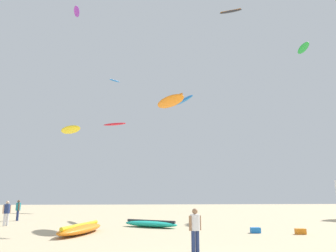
{
  "coord_description": "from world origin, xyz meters",
  "views": [
    {
      "loc": [
        -2.22,
        -10.29,
        2.34
      ],
      "look_at": [
        0.0,
        19.66,
        8.65
      ],
      "focal_mm": 34.3,
      "sensor_mm": 36.0,
      "label": 1
    }
  ],
  "objects_px": {
    "person_foreground": "(195,226)",
    "person_left": "(7,211)",
    "gear_bag": "(300,231)",
    "kite_aloft_6": "(231,11)",
    "kite_aloft_0": "(115,81)",
    "kite_aloft_8": "(115,124)",
    "kite_aloft_9": "(170,101)",
    "cooler_box": "(255,230)",
    "kite_aloft_4": "(303,48)",
    "kite_aloft_7": "(184,100)",
    "kite_aloft_1": "(77,12)",
    "person_midground": "(18,209)",
    "kite_aloft_2": "(70,130)",
    "kite_grounded_mid": "(151,224)",
    "kite_grounded_near": "(81,229)"
  },
  "relations": [
    {
      "from": "person_midground",
      "to": "kite_aloft_6",
      "type": "xyz_separation_m",
      "value": [
        19.94,
        0.68,
        20.38
      ]
    },
    {
      "from": "person_midground",
      "to": "person_left",
      "type": "distance_m",
      "value": 4.69
    },
    {
      "from": "kite_aloft_6",
      "to": "kite_aloft_8",
      "type": "bearing_deg",
      "value": 129.24
    },
    {
      "from": "person_left",
      "to": "kite_aloft_9",
      "type": "relative_size",
      "value": 0.43
    },
    {
      "from": "kite_grounded_mid",
      "to": "kite_aloft_6",
      "type": "relative_size",
      "value": 1.7
    },
    {
      "from": "kite_aloft_4",
      "to": "kite_aloft_8",
      "type": "height_order",
      "value": "kite_aloft_4"
    },
    {
      "from": "kite_aloft_4",
      "to": "kite_aloft_8",
      "type": "relative_size",
      "value": 0.92
    },
    {
      "from": "kite_aloft_7",
      "to": "kite_aloft_9",
      "type": "xyz_separation_m",
      "value": [
        -2.15,
        -7.81,
        -2.44
      ]
    },
    {
      "from": "kite_aloft_6",
      "to": "kite_aloft_8",
      "type": "xyz_separation_m",
      "value": [
        -13.48,
        16.5,
        -9.02
      ]
    },
    {
      "from": "kite_aloft_4",
      "to": "kite_aloft_6",
      "type": "distance_m",
      "value": 12.53
    },
    {
      "from": "kite_aloft_0",
      "to": "kite_aloft_4",
      "type": "relative_size",
      "value": 0.57
    },
    {
      "from": "cooler_box",
      "to": "kite_aloft_1",
      "type": "xyz_separation_m",
      "value": [
        -15.66,
        18.21,
        24.98
      ]
    },
    {
      "from": "kite_grounded_near",
      "to": "kite_aloft_9",
      "type": "height_order",
      "value": "kite_aloft_9"
    },
    {
      "from": "person_foreground",
      "to": "kite_aloft_8",
      "type": "distance_m",
      "value": 35.93
    },
    {
      "from": "person_left",
      "to": "kite_grounded_mid",
      "type": "distance_m",
      "value": 10.74
    },
    {
      "from": "person_midground",
      "to": "kite_grounded_mid",
      "type": "bearing_deg",
      "value": -61.45
    },
    {
      "from": "kite_aloft_9",
      "to": "cooler_box",
      "type": "bearing_deg",
      "value": -55.41
    },
    {
      "from": "cooler_box",
      "to": "kite_aloft_4",
      "type": "xyz_separation_m",
      "value": [
        13.23,
        16.75,
        20.26
      ]
    },
    {
      "from": "cooler_box",
      "to": "kite_aloft_6",
      "type": "xyz_separation_m",
      "value": [
        2.26,
        10.78,
        21.25
      ]
    },
    {
      "from": "person_foreground",
      "to": "kite_aloft_4",
      "type": "distance_m",
      "value": 34.93
    },
    {
      "from": "person_foreground",
      "to": "person_left",
      "type": "distance_m",
      "value": 16.84
    },
    {
      "from": "kite_grounded_mid",
      "to": "kite_aloft_4",
      "type": "relative_size",
      "value": 1.18
    },
    {
      "from": "person_midground",
      "to": "person_left",
      "type": "bearing_deg",
      "value": -111.4
    },
    {
      "from": "kite_aloft_7",
      "to": "kite_aloft_8",
      "type": "bearing_deg",
      "value": 124.42
    },
    {
      "from": "person_midground",
      "to": "gear_bag",
      "type": "relative_size",
      "value": 3.14
    },
    {
      "from": "kite_aloft_2",
      "to": "kite_aloft_8",
      "type": "bearing_deg",
      "value": 65.51
    },
    {
      "from": "cooler_box",
      "to": "kite_aloft_7",
      "type": "height_order",
      "value": "kite_aloft_7"
    },
    {
      "from": "person_left",
      "to": "cooler_box",
      "type": "distance_m",
      "value": 17.69
    },
    {
      "from": "person_foreground",
      "to": "kite_aloft_1",
      "type": "height_order",
      "value": "kite_aloft_1"
    },
    {
      "from": "person_left",
      "to": "kite_grounded_near",
      "type": "bearing_deg",
      "value": 14.25
    },
    {
      "from": "gear_bag",
      "to": "kite_aloft_6",
      "type": "bearing_deg",
      "value": 90.72
    },
    {
      "from": "kite_grounded_near",
      "to": "kite_aloft_8",
      "type": "xyz_separation_m",
      "value": [
        -0.82,
        27.04,
        12.1
      ]
    },
    {
      "from": "person_foreground",
      "to": "kite_grounded_near",
      "type": "distance_m",
      "value": 8.65
    },
    {
      "from": "person_midground",
      "to": "gear_bag",
      "type": "bearing_deg",
      "value": -60.88
    },
    {
      "from": "kite_aloft_4",
      "to": "kite_aloft_9",
      "type": "relative_size",
      "value": 0.86
    },
    {
      "from": "kite_aloft_6",
      "to": "kite_aloft_9",
      "type": "bearing_deg",
      "value": -149.12
    },
    {
      "from": "person_foreground",
      "to": "kite_aloft_6",
      "type": "distance_m",
      "value": 27.39
    },
    {
      "from": "kite_aloft_8",
      "to": "person_foreground",
      "type": "bearing_deg",
      "value": -78.83
    },
    {
      "from": "kite_aloft_7",
      "to": "kite_aloft_9",
      "type": "height_order",
      "value": "kite_aloft_7"
    },
    {
      "from": "person_midground",
      "to": "gear_bag",
      "type": "xyz_separation_m",
      "value": [
        20.09,
        -10.9,
        -0.87
      ]
    },
    {
      "from": "kite_aloft_8",
      "to": "kite_aloft_9",
      "type": "height_order",
      "value": "kite_aloft_8"
    },
    {
      "from": "kite_aloft_2",
      "to": "kite_aloft_7",
      "type": "bearing_deg",
      "value": -15.05
    },
    {
      "from": "kite_grounded_mid",
      "to": "cooler_box",
      "type": "bearing_deg",
      "value": -31.0
    },
    {
      "from": "person_midground",
      "to": "kite_aloft_7",
      "type": "height_order",
      "value": "kite_aloft_7"
    },
    {
      "from": "person_midground",
      "to": "gear_bag",
      "type": "distance_m",
      "value": 22.87
    },
    {
      "from": "person_foreground",
      "to": "kite_aloft_0",
      "type": "xyz_separation_m",
      "value": [
        -7.3,
        38.43,
        19.98
      ]
    },
    {
      "from": "kite_grounded_near",
      "to": "kite_aloft_8",
      "type": "distance_m",
      "value": 29.64
    },
    {
      "from": "kite_grounded_near",
      "to": "kite_grounded_mid",
      "type": "bearing_deg",
      "value": 39.86
    },
    {
      "from": "person_left",
      "to": "kite_aloft_4",
      "type": "bearing_deg",
      "value": 74.24
    },
    {
      "from": "person_foreground",
      "to": "person_left",
      "type": "xyz_separation_m",
      "value": [
        -12.17,
        11.65,
        0.04
      ]
    }
  ]
}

